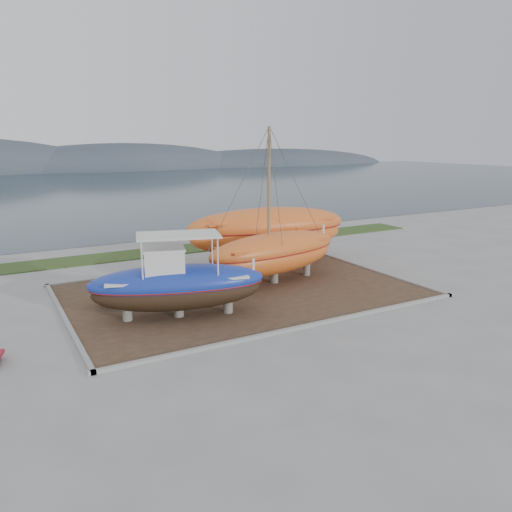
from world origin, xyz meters
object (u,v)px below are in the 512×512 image
orange_sailboat (275,207)px  orange_bare_hull (268,236)px  blue_caique (178,276)px  white_dinghy (126,288)px

orange_sailboat → orange_bare_hull: 5.27m
blue_caique → white_dinghy: 4.08m
blue_caique → white_dinghy: blue_caique is taller
blue_caique → orange_bare_hull: blue_caique is taller
orange_bare_hull → blue_caique: bearing=-135.0°
white_dinghy → orange_sailboat: bearing=-29.2°
blue_caique → white_dinghy: bearing=128.5°
white_dinghy → orange_sailboat: 9.09m
blue_caique → white_dinghy: size_ratio=1.97×
orange_bare_hull → white_dinghy: bearing=-155.4°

